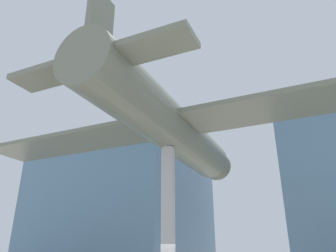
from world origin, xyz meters
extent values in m
cube|color=slate|center=(-9.16, 13.43, 5.02)|extent=(11.07, 13.44, 10.05)
cube|color=#51565B|center=(-9.16, 13.43, 10.35)|extent=(0.36, 12.77, 0.60)
cylinder|color=#B7B7BC|center=(0.00, 0.00, 3.03)|extent=(0.52, 0.52, 6.06)
cylinder|color=slate|center=(0.00, 0.00, 6.99)|extent=(2.26, 11.02, 1.86)
cube|color=slate|center=(0.00, 0.00, 6.99)|extent=(18.35, 3.04, 0.18)
cube|color=slate|center=(-0.18, -4.82, 7.13)|extent=(5.88, 1.22, 0.18)
cube|color=slate|center=(-0.18, -4.82, 8.37)|extent=(0.22, 1.11, 2.39)
cone|color=slate|center=(0.23, 6.14, 6.99)|extent=(1.63, 1.39, 1.58)
sphere|color=black|center=(0.26, 6.99, 6.99)|extent=(0.44, 0.44, 0.44)
camera|label=1|loc=(4.69, -11.25, 1.98)|focal=35.00mm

